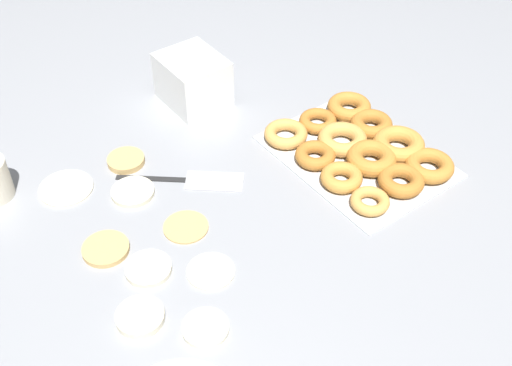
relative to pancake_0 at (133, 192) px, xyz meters
name	(u,v)px	position (x,y,z in m)	size (l,w,h in m)	color
ground_plane	(195,217)	(-0.13, -0.07, -0.01)	(3.00, 3.00, 0.00)	gray
pancake_0	(133,192)	(0.00, 0.00, 0.00)	(0.09, 0.09, 0.01)	beige
pancake_1	(106,249)	(-0.11, 0.12, 0.00)	(0.09, 0.09, 0.01)	tan
pancake_2	(211,270)	(-0.27, -0.01, 0.00)	(0.09, 0.09, 0.01)	beige
pancake_3	(66,187)	(0.10, 0.11, 0.00)	(0.11, 0.11, 0.01)	beige
pancake_4	(205,328)	(-0.37, 0.06, 0.00)	(0.08, 0.08, 0.01)	silver
pancake_5	(140,317)	(-0.29, 0.14, 0.00)	(0.09, 0.09, 0.01)	beige
pancake_6	(126,160)	(0.10, -0.04, 0.00)	(0.08, 0.08, 0.01)	tan
pancake_7	(186,226)	(-0.15, -0.04, 0.00)	(0.09, 0.09, 0.01)	tan
pancake_8	(148,269)	(-0.20, 0.08, 0.00)	(0.09, 0.09, 0.01)	beige
donut_tray	(361,148)	(-0.19, -0.47, 0.01)	(0.38, 0.29, 0.04)	silver
container_stack	(193,80)	(0.21, -0.28, 0.05)	(0.16, 0.13, 0.12)	white
spatula	(200,180)	(-0.05, -0.13, 0.00)	(0.20, 0.23, 0.01)	black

